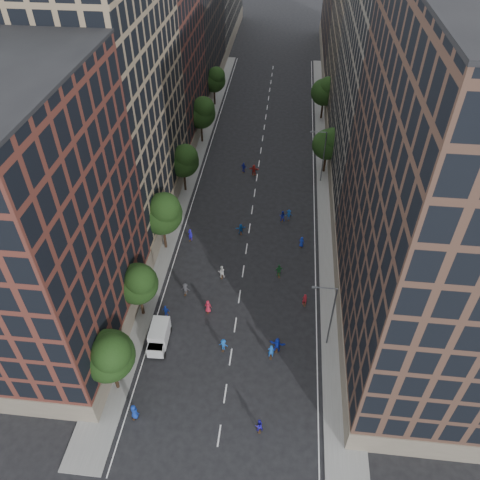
{
  "coord_description": "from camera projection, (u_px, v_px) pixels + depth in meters",
  "views": [
    {
      "loc": [
        4.32,
        -21.21,
        43.61
      ],
      "look_at": [
        -0.85,
        26.44,
        2.0
      ],
      "focal_mm": 35.0,
      "sensor_mm": 36.0,
      "label": 1
    }
  ],
  "objects": [
    {
      "name": "bldg_right_c",
      "position": [
        375.0,
        24.0,
        85.14
      ],
      "size": [
        14.0,
        26.0,
        35.0
      ],
      "primitive_type": "cube",
      "color": "#887459",
      "rests_on": "ground"
    },
    {
      "name": "skater_7",
      "position": [
        305.0,
        300.0,
        56.83
      ],
      "size": [
        0.71,
        0.54,
        1.73
      ],
      "primitive_type": "imported",
      "rotation": [
        0.0,
        0.0,
        3.36
      ],
      "color": "#A41B26",
      "rests_on": "ground"
    },
    {
      "name": "bldg_right_b",
      "position": [
        394.0,
        91.0,
        65.53
      ],
      "size": [
        14.0,
        28.0,
        33.0
      ],
      "primitive_type": "cube",
      "color": "#6A6358",
      "rests_on": "ground"
    },
    {
      "name": "skater_14",
      "position": [
        282.0,
        216.0,
        69.29
      ],
      "size": [
        0.84,
        0.67,
        1.7
      ],
      "primitive_type": "imported",
      "rotation": [
        0.0,
        0.0,
        3.12
      ],
      "color": "#1623B5",
      "rests_on": "ground"
    },
    {
      "name": "tree_left_2",
      "position": [
        162.0,
        212.0,
        60.99
      ],
      "size": [
        5.6,
        5.6,
        9.45
      ],
      "color": "black",
      "rests_on": "ground"
    },
    {
      "name": "skater_12",
      "position": [
        302.0,
        242.0,
        64.96
      ],
      "size": [
        0.91,
        0.76,
        1.6
      ],
      "primitive_type": "imported",
      "rotation": [
        0.0,
        0.0,
        2.78
      ],
      "color": "#152EB0",
      "rests_on": "ground"
    },
    {
      "name": "bldg_left_d",
      "position": [
        182.0,
        10.0,
        97.48
      ],
      "size": [
        14.0,
        28.0,
        32.0
      ],
      "primitive_type": "cube",
      "color": "#2B221C",
      "rests_on": "ground"
    },
    {
      "name": "bldg_right_a",
      "position": [
        442.0,
        205.0,
        42.78
      ],
      "size": [
        14.0,
        30.0,
        36.0
      ],
      "primitive_type": "cube",
      "color": "#493227",
      "rests_on": "ground"
    },
    {
      "name": "skater_5",
      "position": [
        277.0,
        345.0,
        51.67
      ],
      "size": [
        1.86,
        0.84,
        1.94
      ],
      "primitive_type": "imported",
      "rotation": [
        0.0,
        0.0,
        2.99
      ],
      "color": "#162DB6",
      "rests_on": "ground"
    },
    {
      "name": "bldg_left_c",
      "position": [
        155.0,
        61.0,
        80.78
      ],
      "size": [
        14.0,
        20.0,
        28.0
      ],
      "primitive_type": "cube",
      "color": "#53271F",
      "rests_on": "ground"
    },
    {
      "name": "skater_1",
      "position": [
        271.0,
        351.0,
        51.04
      ],
      "size": [
        0.73,
        0.5,
        1.9
      ],
      "primitive_type": "imported",
      "rotation": [
        0.0,
        0.0,
        3.21
      ],
      "color": "blue",
      "rests_on": "ground"
    },
    {
      "name": "skater_4",
      "position": [
        166.0,
        311.0,
        55.55
      ],
      "size": [
        0.99,
        0.51,
        1.61
      ],
      "primitive_type": "imported",
      "rotation": [
        0.0,
        0.0,
        3.01
      ],
      "color": "#122D9A",
      "rests_on": "ground"
    },
    {
      "name": "skater_0",
      "position": [
        134.0,
        412.0,
        45.68
      ],
      "size": [
        1.08,
        0.88,
        1.91
      ],
      "primitive_type": "imported",
      "rotation": [
        0.0,
        0.0,
        2.81
      ],
      "color": "navy",
      "rests_on": "ground"
    },
    {
      "name": "tree_right_a",
      "position": [
        329.0,
        143.0,
        76.17
      ],
      "size": [
        5.0,
        5.0,
        8.39
      ],
      "color": "black",
      "rests_on": "ground"
    },
    {
      "name": "sidewalk_right",
      "position": [
        328.0,
        173.0,
        79.5
      ],
      "size": [
        4.0,
        105.0,
        0.15
      ],
      "primitive_type": "cube",
      "color": "slate",
      "rests_on": "ground"
    },
    {
      "name": "skater_8",
      "position": [
        222.0,
        272.0,
        60.35
      ],
      "size": [
        0.99,
        0.82,
        1.86
      ],
      "primitive_type": "imported",
      "rotation": [
        0.0,
        0.0,
        3.28
      ],
      "color": "#BCBCB7",
      "rests_on": "ground"
    },
    {
      "name": "streetlamp_far",
      "position": [
        323.0,
        154.0,
        74.41
      ],
      "size": [
        2.64,
        0.22,
        9.06
      ],
      "color": "#595B60",
      "rests_on": "ground"
    },
    {
      "name": "tree_left_3",
      "position": [
        184.0,
        160.0,
        71.87
      ],
      "size": [
        5.0,
        5.0,
        8.58
      ],
      "color": "black",
      "rests_on": "ground"
    },
    {
      "name": "skater_3",
      "position": [
        223.0,
        345.0,
        51.88
      ],
      "size": [
        1.1,
        0.74,
        1.59
      ],
      "primitive_type": "imported",
      "rotation": [
        0.0,
        0.0,
        2.99
      ],
      "color": "#1652B5",
      "rests_on": "ground"
    },
    {
      "name": "skater_17",
      "position": [
        254.0,
        170.0,
        78.67
      ],
      "size": [
        1.75,
        0.66,
        1.85
      ],
      "primitive_type": "imported",
      "rotation": [
        0.0,
        0.0,
        3.07
      ],
      "color": "#A91F1C",
      "rests_on": "ground"
    },
    {
      "name": "skater_13",
      "position": [
        190.0,
        235.0,
        65.92
      ],
      "size": [
        0.81,
        0.68,
        1.88
      ],
      "primitive_type": "imported",
      "rotation": [
        0.0,
        0.0,
        2.74
      ],
      "color": "#1D14A8",
      "rests_on": "ground"
    },
    {
      "name": "tree_left_5",
      "position": [
        215.0,
        79.0,
        95.99
      ],
      "size": [
        4.8,
        4.8,
        8.33
      ],
      "color": "black",
      "rests_on": "ground"
    },
    {
      "name": "ground",
      "position": [
        254.0,
        195.0,
        74.89
      ],
      "size": [
        240.0,
        240.0,
        0.0
      ],
      "primitive_type": "plane",
      "color": "black",
      "rests_on": "ground"
    },
    {
      "name": "tree_left_0",
      "position": [
        109.0,
        355.0,
        44.75
      ],
      "size": [
        5.2,
        5.2,
        8.83
      ],
      "color": "black",
      "rests_on": "ground"
    },
    {
      "name": "cargo_van",
      "position": [
        159.0,
        336.0,
        52.23
      ],
      "size": [
        2.16,
        4.41,
        2.32
      ],
      "rotation": [
        0.0,
        0.0,
        0.03
      ],
      "color": "silver",
      "rests_on": "ground"
    },
    {
      "name": "skater_9",
      "position": [
        185.0,
        289.0,
        58.17
      ],
      "size": [
        1.14,
        0.69,
        1.71
      ],
      "primitive_type": "imported",
      "rotation": [
        0.0,
        0.0,
        3.09
      ],
      "color": "#37373B",
      "rests_on": "ground"
    },
    {
      "name": "tree_left_4",
      "position": [
        201.0,
        112.0,
        83.69
      ],
      "size": [
        5.4,
        5.4,
        9.08
      ],
      "color": "black",
      "rests_on": "ground"
    },
    {
      "name": "bldg_left_a",
      "position": [
        35.0,
        229.0,
        44.84
      ],
      "size": [
        14.0,
        22.0,
        30.0
      ],
      "primitive_type": "cube",
      "color": "#53271F",
      "rests_on": "ground"
    },
    {
      "name": "skater_11",
      "position": [
        241.0,
        229.0,
        67.11
      ],
      "size": [
        1.55,
        0.92,
        1.6
      ],
      "primitive_type": "imported",
      "rotation": [
        0.0,
        0.0,
        3.47
      ],
      "color": "blue",
      "rests_on": "ground"
    },
    {
      "name": "skater_10",
      "position": [
        279.0,
        271.0,
        60.48
      ],
      "size": [
        1.19,
        0.72,
        1.89
      ],
      "primitive_type": "imported",
      "rotation": [
        0.0,
        0.0,
        3.39
      ],
      "color": "#1D612C",
      "rests_on": "ground"
    },
    {
      "name": "tree_left_1",
      "position": [
        138.0,
        283.0,
        52.53
      ],
      "size": [
        4.8,
        4.8,
        8.21
      ],
      "color": "black",
      "rests_on": "ground"
    },
    {
      "name": "skater_2",
      "position": [
        259.0,
        425.0,
        44.77
      ],
      "size": [
        0.96,
        0.84,
        1.66
      ],
      "primitive_type": "imported",
      "rotation": [
        0.0,
        0.0,
        3.45
      ],
      "color": "#1E14AA",
      "rests_on": "ground"
    },
    {
      "name": "skater_15",
      "position": [
        289.0,
        215.0,
        69.51
      ],
      "size": [
        1.18,
        0.79,
        1.7
      ],
      "primitive_type": "imported",
      "rotation": [
        0.0,
        0.0,
        3.3
      ],
      "color": "navy",
      "rests_on": "ground"
    },
    {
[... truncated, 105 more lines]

